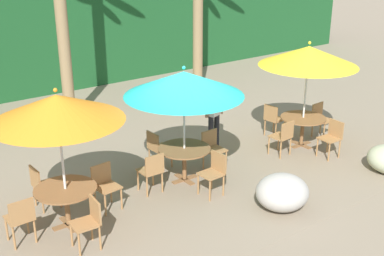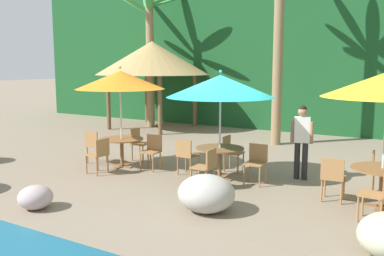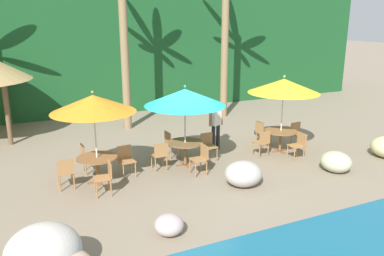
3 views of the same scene
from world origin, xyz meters
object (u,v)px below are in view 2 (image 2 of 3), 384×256
Objects in this scene: chair_teal_left at (186,154)px; palm_tree_nearest at (150,32)px; chair_orange_seaward at (152,149)px; umbrella_teal at (220,86)px; chair_teal_right at (206,166)px; chair_teal_seaward at (256,161)px; chair_yellow_right at (378,193)px; dining_table_orange at (122,143)px; dining_table_teal at (220,153)px; chair_yellow_left at (333,176)px; umbrella_orange at (120,80)px; chair_orange_right at (99,153)px; chair_orange_inland at (138,142)px; chair_yellow_inland at (379,170)px; chair_orange_left at (94,145)px; waiter_in_white at (302,137)px; chair_teal_inland at (231,151)px; palm_tree_second at (279,0)px; dining_table_yellow at (382,175)px.

chair_teal_left is 0.15× the size of palm_tree_nearest.
chair_orange_seaward is 8.30m from palm_tree_nearest.
umbrella_teal is 1.83m from chair_teal_right.
chair_teal_left is at bearing -173.18° from chair_teal_seaward.
chair_orange_seaward is 1.00× the size of chair_yellow_right.
dining_table_orange is 0.44× the size of umbrella_teal.
dining_table_teal is at bearing -171.89° from chair_teal_seaward.
dining_table_orange is 1.26× the size of chair_yellow_left.
umbrella_orange is 1.91m from chair_orange_right.
palm_tree_nearest is at bearing 126.90° from chair_orange_seaward.
chair_orange_inland is 6.10m from chair_yellow_inland.
chair_orange_left is 0.15× the size of palm_tree_nearest.
waiter_in_white is (-1.02, 1.32, 0.47)m from chair_yellow_left.
umbrella_teal reaches higher than chair_orange_left.
umbrella_teal is 1.83m from chair_teal_left.
chair_teal_seaward is 2.89m from chair_yellow_right.
chair_teal_left is 1.00× the size of chair_yellow_right.
chair_yellow_right is at bearing -14.86° from chair_orange_inland.
chair_teal_seaward is (0.85, 0.12, -0.10)m from dining_table_teal.
chair_orange_left is at bearing -174.98° from dining_table_teal.
dining_table_teal is 1.26× the size of chair_teal_inland.
palm_tree_nearest is at bearing 140.53° from chair_teal_inland.
palm_tree_nearest is at bearing 144.77° from chair_yellow_left.
umbrella_orange reaches higher than dining_table_orange.
chair_orange_right is at bearing -110.63° from palm_tree_second.
chair_teal_right is at bearing -37.96° from chair_teal_left.
chair_orange_right is at bearing -40.27° from chair_orange_left.
chair_orange_seaward is at bearing -106.23° from palm_tree_second.
chair_yellow_left is 0.13× the size of palm_tree_second.
chair_teal_inland is 5.73m from palm_tree_second.
chair_teal_left is at bearing 4.86° from chair_orange_left.
chair_yellow_inland is (3.26, 0.65, -0.10)m from dining_table_teal.
dining_table_teal is at bearing 180.00° from umbrella_teal.
chair_teal_right is 3.47m from chair_yellow_inland.
dining_table_orange is 1.26× the size of chair_orange_inland.
chair_yellow_right is (6.20, -0.83, -0.10)m from dining_table_orange.
chair_teal_inland is (2.70, 0.21, 0.00)m from chair_orange_inland.
chair_orange_left is at bearing -178.98° from dining_table_yellow.
chair_yellow_inland is at bearing 8.16° from umbrella_orange.
chair_orange_seaward is 1.00× the size of chair_yellow_inland.
chair_teal_left is 4.29m from dining_table_yellow.
chair_yellow_left is 11.55m from palm_tree_nearest.
chair_orange_right is at bearing -172.31° from chair_yellow_left.
chair_teal_inland is at bearing 22.20° from dining_table_orange.
umbrella_teal is at bearing 5.02° from chair_orange_left.
chair_teal_right is at bearing -128.56° from waiter_in_white.
dining_table_orange is at bearing -175.64° from dining_table_teal.
chair_orange_inland is 1.00× the size of chair_teal_seaward.
chair_orange_left is 4.43m from chair_teal_seaward.
chair_orange_seaward is at bearing -153.09° from chair_teal_inland.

